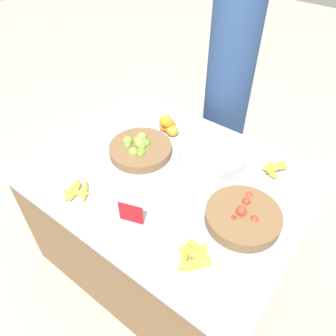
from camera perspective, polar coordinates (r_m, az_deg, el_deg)
The scene contains 11 objects.
ground_plane at distance 2.35m, azimuth -0.00°, elevation -14.90°, with size 12.00×12.00×0.00m, color #A39E93.
market_table at distance 2.03m, azimuth -0.00°, elevation -9.08°, with size 1.44×1.11×0.78m.
lime_bowl at distance 1.85m, azimuth -4.87°, elevation 3.41°, with size 0.35×0.35×0.10m.
tomato_basket at distance 1.55m, azimuth 12.93°, elevation -8.27°, with size 0.35×0.35×0.10m.
orange_pile at distance 2.00m, azimuth -0.10°, elevation 7.59°, with size 0.16×0.13×0.13m.
metal_bowl at distance 1.79m, azimuth 7.76°, elevation 2.08°, with size 0.36×0.36×0.09m.
price_sign at distance 1.50m, azimuth -6.48°, elevation -7.85°, with size 0.11×0.04×0.11m.
banana_bunch_middle_right at distance 1.82m, azimuth 17.92°, elevation -0.08°, with size 0.13×0.15×0.06m.
banana_bunch_middle_left at distance 1.70m, azimuth -15.66°, elevation -3.93°, with size 0.15×0.17×0.03m.
banana_bunch_front_right at distance 1.41m, azimuth 4.63°, elevation -15.09°, with size 0.16×0.19×0.06m.
vendor_person at distance 2.34m, azimuth 10.13°, elevation 11.49°, with size 0.30×0.30×1.69m.
Camera 1 is at (0.75, -0.98, 2.00)m, focal length 35.00 mm.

